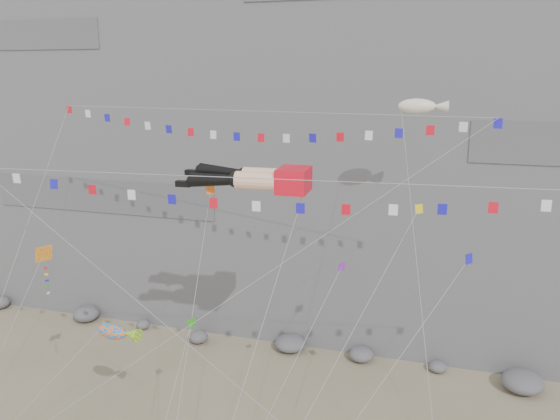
# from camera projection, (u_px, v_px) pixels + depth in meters

# --- Properties ---
(cliff) EXTENTS (80.00, 28.00, 50.00)m
(cliff) POSITION_uv_depth(u_px,v_px,m) (332.00, 50.00, 54.01)
(cliff) COLOR slate
(cliff) RESTS_ON ground
(talus_boulders) EXTENTS (60.00, 3.00, 1.20)m
(talus_boulders) POSITION_uv_depth(u_px,v_px,m) (290.00, 344.00, 45.97)
(talus_boulders) COLOR slate
(talus_boulders) RESTS_ON ground
(legs_kite) EXTENTS (7.85, 15.06, 21.78)m
(legs_kite) POSITION_uv_depth(u_px,v_px,m) (257.00, 179.00, 31.48)
(legs_kite) COLOR red
(legs_kite) RESTS_ON ground
(flag_banner_upper) EXTENTS (29.54, 16.39, 28.44)m
(flag_banner_upper) POSITION_uv_depth(u_px,v_px,m) (248.00, 111.00, 34.69)
(flag_banner_upper) COLOR red
(flag_banner_upper) RESTS_ON ground
(flag_banner_lower) EXTENTS (34.79, 6.63, 21.35)m
(flag_banner_lower) POSITION_uv_depth(u_px,v_px,m) (278.00, 180.00, 27.74)
(flag_banner_lower) COLOR red
(flag_banner_lower) RESTS_ON ground
(harlequin_kite) EXTENTS (5.76, 5.45, 14.10)m
(harlequin_kite) POSITION_uv_depth(u_px,v_px,m) (43.00, 254.00, 31.54)
(harlequin_kite) COLOR red
(harlequin_kite) RESTS_ON ground
(fish_windsock) EXTENTS (8.80, 7.34, 12.34)m
(fish_windsock) POSITION_uv_depth(u_px,v_px,m) (112.00, 332.00, 32.51)
(fish_windsock) COLOR orange
(fish_windsock) RESTS_ON ground
(blimp_windsock) EXTENTS (5.20, 14.57, 25.08)m
(blimp_windsock) POSITION_uv_depth(u_px,v_px,m) (417.00, 107.00, 34.37)
(blimp_windsock) COLOR #EEE6C3
(blimp_windsock) RESTS_ON ground
(small_kite_a) EXTENTS (2.81, 13.23, 20.12)m
(small_kite_a) POSITION_uv_depth(u_px,v_px,m) (210.00, 195.00, 34.10)
(small_kite_a) COLOR orange
(small_kite_a) RESTS_ON ground
(small_kite_b) EXTENTS (5.63, 11.62, 17.19)m
(small_kite_b) POSITION_uv_depth(u_px,v_px,m) (339.00, 272.00, 30.23)
(small_kite_b) COLOR purple
(small_kite_b) RESTS_ON ground
(small_kite_c) EXTENTS (1.07, 8.78, 12.18)m
(small_kite_c) POSITION_uv_depth(u_px,v_px,m) (190.00, 327.00, 30.57)
(small_kite_c) COLOR #229E18
(small_kite_c) RESTS_ON ground
(small_kite_d) EXTENTS (8.32, 13.97, 21.78)m
(small_kite_d) POSITION_uv_depth(u_px,v_px,m) (415.00, 216.00, 29.81)
(small_kite_d) COLOR yellow
(small_kite_d) RESTS_ON ground
(small_kite_e) EXTENTS (9.88, 9.98, 18.88)m
(small_kite_e) POSITION_uv_depth(u_px,v_px,m) (465.00, 264.00, 27.42)
(small_kite_e) COLOR #1C16C3
(small_kite_e) RESTS_ON ground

